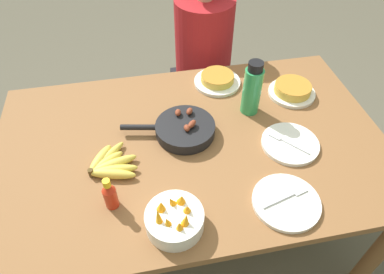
# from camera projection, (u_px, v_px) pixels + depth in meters

# --- Properties ---
(ground_plane) EXTENTS (14.00, 14.00, 0.00)m
(ground_plane) POSITION_uv_depth(u_px,v_px,m) (192.00, 233.00, 1.95)
(ground_plane) COLOR #565142
(dining_table) EXTENTS (1.60, 1.00, 0.76)m
(dining_table) POSITION_uv_depth(u_px,v_px,m) (192.00, 157.00, 1.47)
(dining_table) COLOR brown
(dining_table) RESTS_ON ground_plane
(banana_bunch) EXTENTS (0.20, 0.21, 0.04)m
(banana_bunch) POSITION_uv_depth(u_px,v_px,m) (109.00, 165.00, 1.29)
(banana_bunch) COLOR gold
(banana_bunch) RESTS_ON dining_table
(skillet) EXTENTS (0.39, 0.25, 0.08)m
(skillet) POSITION_uv_depth(u_px,v_px,m) (184.00, 129.00, 1.42)
(skillet) COLOR black
(skillet) RESTS_ON dining_table
(frittata_plate_center) EXTENTS (0.22, 0.22, 0.06)m
(frittata_plate_center) POSITION_uv_depth(u_px,v_px,m) (292.00, 90.00, 1.60)
(frittata_plate_center) COLOR silver
(frittata_plate_center) RESTS_ON dining_table
(frittata_plate_side) EXTENTS (0.22, 0.22, 0.05)m
(frittata_plate_side) POSITION_uv_depth(u_px,v_px,m) (217.00, 80.00, 1.66)
(frittata_plate_side) COLOR silver
(frittata_plate_side) RESTS_ON dining_table
(empty_plate_near_front) EXTENTS (0.23, 0.23, 0.02)m
(empty_plate_near_front) POSITION_uv_depth(u_px,v_px,m) (290.00, 144.00, 1.39)
(empty_plate_near_front) COLOR silver
(empty_plate_near_front) RESTS_ON dining_table
(empty_plate_far_left) EXTENTS (0.24, 0.24, 0.02)m
(empty_plate_far_left) POSITION_uv_depth(u_px,v_px,m) (286.00, 202.00, 1.19)
(empty_plate_far_left) COLOR silver
(empty_plate_far_left) RESTS_ON dining_table
(fruit_bowl_mango) EXTENTS (0.19, 0.19, 0.12)m
(fruit_bowl_mango) POSITION_uv_depth(u_px,v_px,m) (175.00, 219.00, 1.11)
(fruit_bowl_mango) COLOR silver
(fruit_bowl_mango) RESTS_ON dining_table
(water_bottle) EXTENTS (0.08, 0.08, 0.25)m
(water_bottle) POSITION_uv_depth(u_px,v_px,m) (252.00, 89.00, 1.45)
(water_bottle) COLOR #2D9351
(water_bottle) RESTS_ON dining_table
(hot_sauce_bottle) EXTENTS (0.05, 0.05, 0.14)m
(hot_sauce_bottle) POSITION_uv_depth(u_px,v_px,m) (110.00, 195.00, 1.15)
(hot_sauce_bottle) COLOR #B72814
(hot_sauce_bottle) RESTS_ON dining_table
(person_figure) EXTENTS (0.36, 0.36, 1.25)m
(person_figure) POSITION_uv_depth(u_px,v_px,m) (203.00, 78.00, 2.11)
(person_figure) COLOR black
(person_figure) RESTS_ON ground_plane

